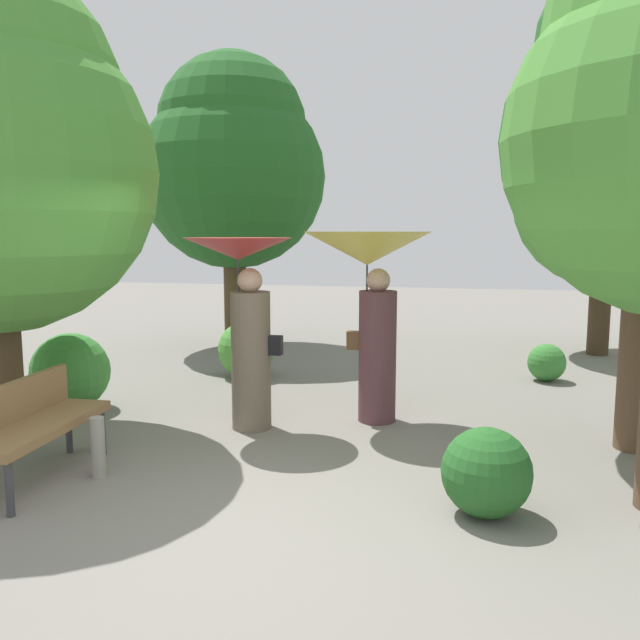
# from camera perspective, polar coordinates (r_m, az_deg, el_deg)

# --- Properties ---
(ground_plane) EXTENTS (40.00, 40.00, 0.00)m
(ground_plane) POSITION_cam_1_polar(r_m,az_deg,el_deg) (4.90, -7.01, -17.11)
(ground_plane) COLOR slate
(person_left) EXTENTS (1.11, 1.11, 2.00)m
(person_left) POSITION_cam_1_polar(r_m,az_deg,el_deg) (6.76, -6.64, 1.65)
(person_left) COLOR #6B5B4C
(person_left) RESTS_ON ground
(person_right) EXTENTS (1.36, 1.36, 2.06)m
(person_right) POSITION_cam_1_polar(r_m,az_deg,el_deg) (6.98, 4.41, 3.71)
(person_right) COLOR #563338
(person_right) RESTS_ON ground
(park_bench) EXTENTS (0.55, 1.52, 0.83)m
(park_bench) POSITION_cam_1_polar(r_m,az_deg,el_deg) (5.93, -23.96, -8.06)
(park_bench) COLOR #38383D
(park_bench) RESTS_ON ground
(tree_near_right) EXTENTS (2.97, 2.97, 4.50)m
(tree_near_right) POSITION_cam_1_polar(r_m,az_deg,el_deg) (11.80, 23.85, 10.92)
(tree_near_right) COLOR #42301E
(tree_near_right) RESTS_ON ground
(tree_mid_left) EXTENTS (3.21, 3.21, 5.10)m
(tree_mid_left) POSITION_cam_1_polar(r_m,az_deg,el_deg) (11.70, -7.64, 13.63)
(tree_mid_left) COLOR #4C3823
(tree_mid_left) RESTS_ON ground
(bush_path_left) EXTENTS (0.52, 0.52, 0.52)m
(bush_path_left) POSITION_cam_1_polar(r_m,az_deg,el_deg) (9.55, 19.26, -3.54)
(bush_path_left) COLOR #387F33
(bush_path_left) RESTS_ON ground
(bush_path_right) EXTENTS (0.66, 0.66, 0.66)m
(bush_path_right) POSITION_cam_1_polar(r_m,az_deg,el_deg) (4.98, 14.39, -12.81)
(bush_path_right) COLOR #235B23
(bush_path_right) RESTS_ON ground
(bush_behind_bench) EXTENTS (0.90, 0.90, 0.90)m
(bush_behind_bench) POSITION_cam_1_polar(r_m,az_deg,el_deg) (8.08, -21.04, -4.25)
(bush_behind_bench) COLOR #387F33
(bush_behind_bench) RESTS_ON ground
(bush_far_side) EXTENTS (0.80, 0.80, 0.80)m
(bush_far_side) POSITION_cam_1_polar(r_m,az_deg,el_deg) (9.29, -6.49, -2.58)
(bush_far_side) COLOR #4C9338
(bush_far_side) RESTS_ON ground
(path_marker_post) EXTENTS (0.12, 0.12, 0.52)m
(path_marker_post) POSITION_cam_1_polar(r_m,az_deg,el_deg) (5.87, -18.89, -10.52)
(path_marker_post) COLOR gray
(path_marker_post) RESTS_ON ground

